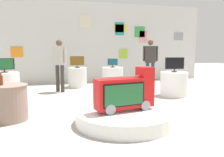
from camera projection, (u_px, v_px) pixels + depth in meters
name	position (u px, v px, depth m)	size (l,w,h in m)	color
ground_plane	(112.00, 115.00, 4.92)	(30.00, 30.00, 0.00)	#B2ADA3
back_wall_display	(81.00, 43.00, 9.57)	(10.95, 0.13, 3.33)	silver
main_display_pedestal	(124.00, 117.00, 4.37)	(1.86, 1.86, 0.25)	white
novelty_firetruck_tv	(126.00, 93.00, 4.32)	(1.18, 0.52, 0.82)	gray
display_pedestal_left_rear	(5.00, 85.00, 6.78)	(0.81, 0.81, 0.72)	white
tv_on_left_rear	(4.00, 65.00, 6.70)	(0.56, 0.22, 0.41)	black
display_pedestal_center_rear	(77.00, 77.00, 8.49)	(0.69, 0.69, 0.72)	white
tv_on_center_rear	(77.00, 61.00, 8.41)	(0.55, 0.19, 0.44)	black
display_pedestal_right_rear	(113.00, 77.00, 8.64)	(0.78, 0.78, 0.72)	white
tv_on_right_rear	(113.00, 63.00, 8.57)	(0.37, 0.18, 0.32)	black
display_pedestal_far_right	(174.00, 84.00, 6.92)	(0.81, 0.81, 0.72)	white
tv_on_far_right	(175.00, 64.00, 6.84)	(0.58, 0.17, 0.44)	black
side_table_round	(8.00, 102.00, 4.51)	(0.75, 0.75, 0.71)	gray
bottle_on_side_table	(1.00, 80.00, 4.42)	(0.07, 0.07, 0.25)	brown
shopper_browsing_near_truck	(60.00, 61.00, 7.45)	(0.44, 0.40, 1.70)	#38332D
shopper_browsing_rear	(150.00, 59.00, 8.66)	(0.50, 0.36, 1.75)	#194751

